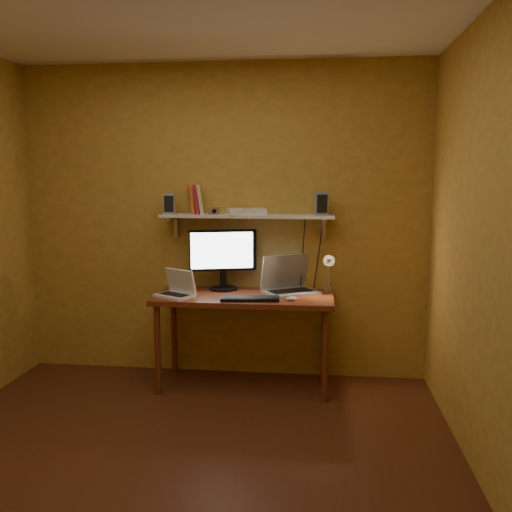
# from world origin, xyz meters

# --- Properties ---
(room) EXTENTS (3.44, 3.24, 2.64)m
(room) POSITION_xyz_m (0.00, 0.00, 1.30)
(room) COLOR #502214
(room) RESTS_ON ground
(desk) EXTENTS (1.40, 0.60, 0.75)m
(desk) POSITION_xyz_m (0.22, 1.28, 0.66)
(desk) COLOR maroon
(desk) RESTS_ON ground
(wall_shelf) EXTENTS (1.40, 0.25, 0.21)m
(wall_shelf) POSITION_xyz_m (0.22, 1.47, 1.36)
(wall_shelf) COLOR silver
(wall_shelf) RESTS_ON room
(monitor) EXTENTS (0.54, 0.29, 0.50)m
(monitor) POSITION_xyz_m (0.02, 1.47, 1.03)
(monitor) COLOR black
(monitor) RESTS_ON desk
(laptop) EXTENTS (0.50, 0.46, 0.30)m
(laptop) POSITION_xyz_m (0.56, 1.43, 0.83)
(laptop) COLOR gray
(laptop) RESTS_ON desk
(netbook) EXTENTS (0.34, 0.31, 0.21)m
(netbook) POSITION_xyz_m (-0.29, 1.18, 0.81)
(netbook) COLOR white
(netbook) RESTS_ON desk
(keyboard) EXTENTS (0.45, 0.19, 0.02)m
(keyboard) POSITION_xyz_m (0.29, 1.11, 0.76)
(keyboard) COLOR black
(keyboard) RESTS_ON desk
(mouse) EXTENTS (0.10, 0.07, 0.03)m
(mouse) POSITION_xyz_m (0.61, 1.13, 0.77)
(mouse) COLOR white
(mouse) RESTS_ON desk
(desk_lamp) EXTENTS (0.09, 0.23, 0.38)m
(desk_lamp) POSITION_xyz_m (0.88, 1.41, 0.96)
(desk_lamp) COLOR silver
(desk_lamp) RESTS_ON desk
(speaker_left) EXTENTS (0.11, 0.11, 0.17)m
(speaker_left) POSITION_xyz_m (-0.42, 1.46, 1.46)
(speaker_left) COLOR gray
(speaker_left) RESTS_ON wall_shelf
(speaker_right) EXTENTS (0.12, 0.12, 0.18)m
(speaker_right) POSITION_xyz_m (0.82, 1.46, 1.47)
(speaker_right) COLOR gray
(speaker_right) RESTS_ON wall_shelf
(books) EXTENTS (0.16, 0.17, 0.24)m
(books) POSITION_xyz_m (-0.21, 1.49, 1.49)
(books) COLOR #C05723
(books) RESTS_ON wall_shelf
(shelf_camera) EXTENTS (0.10, 0.05, 0.06)m
(shelf_camera) POSITION_xyz_m (-0.03, 1.40, 1.40)
(shelf_camera) COLOR silver
(shelf_camera) RESTS_ON wall_shelf
(router) EXTENTS (0.35, 0.29, 0.05)m
(router) POSITION_xyz_m (0.22, 1.47, 1.40)
(router) COLOR white
(router) RESTS_ON wall_shelf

